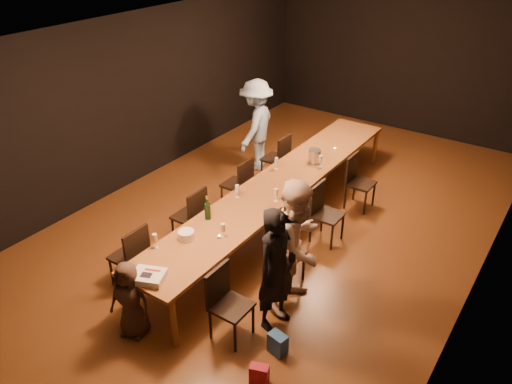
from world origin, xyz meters
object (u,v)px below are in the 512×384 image
Objects in this scene: chair_right_0 at (231,306)px; chair_left_3 at (275,158)px; chair_left_1 at (189,215)px; woman_tan at (297,245)px; child at (130,300)px; champagne_bottle at (207,207)px; chair_left_0 at (129,255)px; chair_right_1 at (286,254)px; chair_right_3 at (361,183)px; man_blue at (256,125)px; plate_stack at (186,235)px; table at (280,185)px; chair_right_2 at (328,214)px; chair_left_2 at (237,184)px; ice_bucket at (315,156)px; birthday_cake at (149,276)px; woman_birthday at (277,270)px.

chair_left_3 is at bearing -154.72° from chair_right_0.
woman_tan is (2.00, -0.24, 0.42)m from chair_left_1.
chair_left_1 is at bearing -125.22° from chair_right_0.
chair_left_3 is at bearing 81.28° from child.
champagne_bottle reaches higher than child.
chair_right_1 is at bearing -54.78° from chair_left_0.
chair_right_0 is 0.91× the size of child.
chair_left_3 is 0.53× the size of woman_tan.
man_blue is at bearing -96.22° from chair_right_3.
man_blue is 8.36× the size of plate_stack.
table is at bearing -144.69° from chair_left_3.
table is at bearing 32.77° from man_blue.
woman_tan is 4.95× the size of champagne_bottle.
chair_right_2 is 1.20m from chair_right_3.
chair_left_2 is 2.50m from woman_tan.
plate_stack is at bearing -161.35° from chair_left_2.
plate_stack is 0.55m from champagne_bottle.
chair_right_2 is 2.75m from man_blue.
ice_bucket is at bearing -105.90° from chair_left_3.
table is 0.88m from chair_left_2.
man_blue is at bearing -139.06° from chair_right_1.
champagne_bottle is at bearing 75.96° from child.
plate_stack is at bearing 79.55° from birthday_cake.
plate_stack is (-1.03, -1.98, 0.34)m from chair_right_2.
chair_left_0 is (-1.70, 0.00, 0.00)m from chair_right_0.
woman_tan is at bearing 11.52° from woman_birthday.
woman_birthday is at bearing -133.61° from chair_left_2.
ice_bucket reaches higher than chair_left_3.
table is 2.23m from woman_birthday.
chair_right_1 is at bearing 37.01° from plate_stack.
chair_right_1 is 2.06× the size of birthday_cake.
chair_right_3 is at bearing -54.78° from chair_left_2.
child is (-1.00, -3.02, 0.04)m from chair_right_2.
champagne_bottle is (0.59, 0.96, 0.46)m from chair_left_0.
woman_birthday reaches higher than table.
ice_bucket is at bearing 84.58° from plate_stack.
child is 2.25× the size of birthday_cake.
birthday_cake reaches higher than table.
chair_right_2 and chair_left_0 have the same top height.
child is (-1.00, -0.62, 0.04)m from chair_right_0.
chair_right_3 is 1.00× the size of chair_left_1.
chair_left_3 is 0.58× the size of woman_birthday.
chair_left_2 is at bearing 180.00° from table.
chair_left_1 is 2.06m from woman_tan.
chair_right_2 and chair_left_2 have the same top height.
champagne_bottle reaches higher than table.
table is 3.40× the size of woman_tan.
woman_birthday reaches higher than birthday_cake.
table is 26.24× the size of ice_bucket.
child is at bearing -13.31° from chair_right_3.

